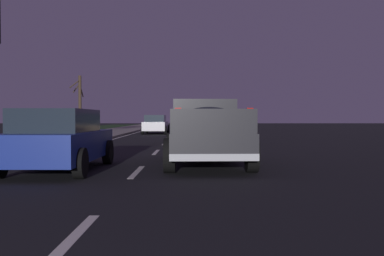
{
  "coord_description": "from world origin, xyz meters",
  "views": [
    {
      "loc": [
        -0.92,
        -1.29,
        1.33
      ],
      "look_at": [
        11.51,
        -1.36,
        1.03
      ],
      "focal_mm": 40.02,
      "sensor_mm": 36.0,
      "label": 1
    }
  ],
  "objects_px": {
    "pickup_truck": "(205,130)",
    "bare_tree_far": "(80,102)",
    "sedan_tan": "(195,128)",
    "sedan_silver": "(195,125)",
    "sedan_blue": "(59,139)",
    "sedan_white": "(156,124)"
  },
  "relations": [
    {
      "from": "sedan_blue",
      "to": "pickup_truck",
      "type": "bearing_deg",
      "value": -68.83
    },
    {
      "from": "sedan_silver",
      "to": "bare_tree_far",
      "type": "distance_m",
      "value": 14.3
    },
    {
      "from": "sedan_tan",
      "to": "sedan_white",
      "type": "relative_size",
      "value": 1.01
    },
    {
      "from": "sedan_blue",
      "to": "sedan_silver",
      "type": "relative_size",
      "value": 1.0
    },
    {
      "from": "sedan_silver",
      "to": "bare_tree_far",
      "type": "height_order",
      "value": "bare_tree_far"
    },
    {
      "from": "sedan_white",
      "to": "bare_tree_far",
      "type": "xyz_separation_m",
      "value": [
        4.06,
        7.26,
        1.94
      ]
    },
    {
      "from": "pickup_truck",
      "to": "bare_tree_far",
      "type": "relative_size",
      "value": 1.06
    },
    {
      "from": "sedan_tan",
      "to": "sedan_silver",
      "type": "height_order",
      "value": "same"
    },
    {
      "from": "sedan_tan",
      "to": "pickup_truck",
      "type": "bearing_deg",
      "value": -178.97
    },
    {
      "from": "sedan_blue",
      "to": "bare_tree_far",
      "type": "xyz_separation_m",
      "value": [
        28.49,
        6.79,
        1.94
      ]
    },
    {
      "from": "pickup_truck",
      "to": "sedan_tan",
      "type": "distance_m",
      "value": 9.7
    },
    {
      "from": "sedan_tan",
      "to": "sedan_white",
      "type": "bearing_deg",
      "value": 13.03
    },
    {
      "from": "sedan_blue",
      "to": "sedan_tan",
      "type": "relative_size",
      "value": 0.99
    },
    {
      "from": "sedan_tan",
      "to": "sedan_silver",
      "type": "bearing_deg",
      "value": -0.92
    },
    {
      "from": "pickup_truck",
      "to": "sedan_blue",
      "type": "xyz_separation_m",
      "value": [
        -1.44,
        3.72,
        -0.2
      ]
    },
    {
      "from": "sedan_white",
      "to": "sedan_tan",
      "type": "bearing_deg",
      "value": -166.97
    },
    {
      "from": "sedan_silver",
      "to": "bare_tree_far",
      "type": "relative_size",
      "value": 0.86
    },
    {
      "from": "pickup_truck",
      "to": "sedan_silver",
      "type": "height_order",
      "value": "pickup_truck"
    },
    {
      "from": "pickup_truck",
      "to": "sedan_tan",
      "type": "relative_size",
      "value": 1.23
    },
    {
      "from": "sedan_tan",
      "to": "bare_tree_far",
      "type": "distance_m",
      "value": 20.29
    },
    {
      "from": "sedan_blue",
      "to": "sedan_silver",
      "type": "bearing_deg",
      "value": -10.98
    },
    {
      "from": "pickup_truck",
      "to": "sedan_blue",
      "type": "relative_size",
      "value": 1.24
    }
  ]
}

